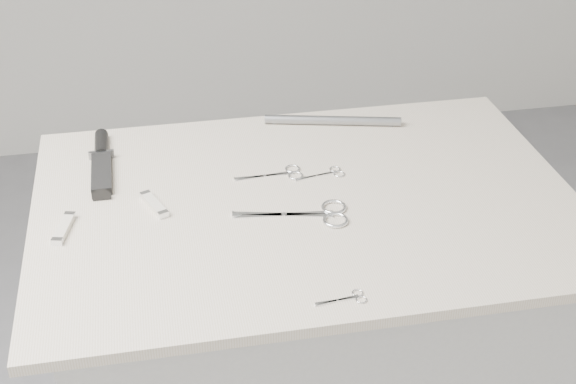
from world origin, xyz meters
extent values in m
cube|color=beige|center=(0.00, 0.00, 0.45)|extent=(0.90, 0.60, 0.90)
cube|color=beige|center=(0.00, 0.00, 0.91)|extent=(1.00, 0.70, 0.02)
cube|color=white|center=(-0.05, -0.05, 0.92)|extent=(0.18, 0.06, 0.00)
cylinder|color=white|center=(-0.05, -0.05, 0.92)|extent=(0.01, 0.01, 0.00)
torus|color=white|center=(0.04, -0.04, 0.92)|extent=(0.05, 0.05, 0.01)
torus|color=white|center=(0.03, -0.08, 0.92)|extent=(0.05, 0.05, 0.01)
cube|color=white|center=(-0.06, 0.09, 0.92)|extent=(0.12, 0.02, 0.00)
cylinder|color=white|center=(-0.06, 0.09, 0.92)|extent=(0.01, 0.01, 0.00)
torus|color=white|center=(-0.01, 0.11, 0.92)|extent=(0.03, 0.03, 0.00)
torus|color=white|center=(0.00, 0.08, 0.92)|extent=(0.03, 0.03, 0.00)
cube|color=white|center=(0.04, 0.07, 0.92)|extent=(0.09, 0.03, 0.00)
cylinder|color=white|center=(0.04, 0.07, 0.92)|extent=(0.00, 0.00, 0.00)
torus|color=white|center=(0.08, 0.09, 0.92)|extent=(0.02, 0.02, 0.00)
torus|color=white|center=(0.08, 0.07, 0.92)|extent=(0.02, 0.02, 0.00)
cube|color=white|center=(-0.01, -0.30, 0.92)|extent=(0.07, 0.02, 0.00)
cylinder|color=white|center=(-0.01, -0.30, 0.92)|extent=(0.00, 0.00, 0.00)
torus|color=white|center=(0.02, -0.29, 0.92)|extent=(0.02, 0.02, 0.00)
torus|color=white|center=(0.02, -0.30, 0.92)|extent=(0.02, 0.02, 0.00)
cube|color=black|center=(-0.37, 0.15, 0.93)|extent=(0.04, 0.15, 0.02)
cube|color=gray|center=(-0.37, 0.22, 0.93)|extent=(0.05, 0.01, 0.02)
cylinder|color=black|center=(-0.37, 0.27, 0.93)|extent=(0.03, 0.09, 0.03)
cube|color=beige|center=(-0.44, -0.02, 0.93)|extent=(0.04, 0.09, 0.01)
cube|color=white|center=(-0.43, 0.02, 0.93)|extent=(0.02, 0.01, 0.01)
cube|color=white|center=(-0.45, -0.06, 0.93)|extent=(0.02, 0.01, 0.01)
cube|color=beige|center=(-0.28, 0.02, 0.93)|extent=(0.05, 0.09, 0.01)
cube|color=white|center=(-0.29, 0.06, 0.93)|extent=(0.02, 0.02, 0.01)
cube|color=white|center=(-0.26, -0.01, 0.93)|extent=(0.02, 0.02, 0.01)
cylinder|color=gray|center=(0.12, 0.28, 0.93)|extent=(0.29, 0.09, 0.02)
camera|label=1|loc=(-0.27, -1.22, 1.72)|focal=50.00mm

